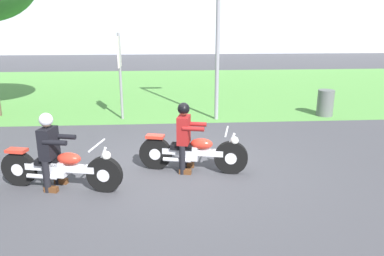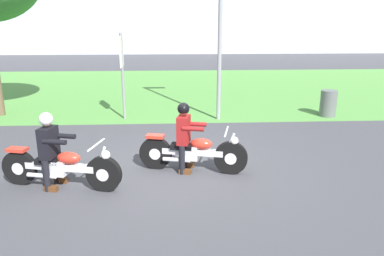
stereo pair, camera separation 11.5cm
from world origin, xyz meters
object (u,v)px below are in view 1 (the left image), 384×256
object	(u,v)px
rider_follow	(50,145)
trash_can	(325,103)
motorcycle_lead	(193,152)
motorcycle_follow	(61,168)
rider_lead	(185,132)
sign_banner	(120,63)

from	to	relation	value
rider_follow	trash_can	size ratio (longest dim) A/B	1.69
motorcycle_lead	motorcycle_follow	size ratio (longest dim) A/B	0.96
motorcycle_follow	rider_lead	bearing A→B (deg)	29.86
rider_lead	motorcycle_follow	xyz separation A→B (m)	(-2.27, -0.68, -0.43)
trash_can	motorcycle_follow	bearing A→B (deg)	-144.95
trash_can	rider_follow	bearing A→B (deg)	-145.80
motorcycle_follow	rider_follow	bearing A→B (deg)	179.20
rider_lead	motorcycle_follow	size ratio (longest dim) A/B	0.62
motorcycle_lead	rider_lead	world-z (taller)	rider_lead
motorcycle_lead	sign_banner	size ratio (longest dim) A/B	0.83
rider_lead	sign_banner	distance (m)	4.65
rider_lead	rider_follow	distance (m)	2.51
motorcycle_lead	trash_can	distance (m)	6.21
rider_lead	motorcycle_follow	world-z (taller)	rider_lead
motorcycle_follow	trash_can	world-z (taller)	motorcycle_follow
trash_can	sign_banner	distance (m)	6.55
rider_lead	sign_banner	world-z (taller)	sign_banner
rider_follow	sign_banner	xyz separation A→B (m)	(0.71, 4.86, 0.90)
rider_follow	trash_can	xyz separation A→B (m)	(7.13, 4.84, -0.40)
motorcycle_follow	rider_follow	world-z (taller)	rider_follow
sign_banner	rider_follow	bearing A→B (deg)	-98.29
rider_follow	motorcycle_follow	bearing A→B (deg)	-0.80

